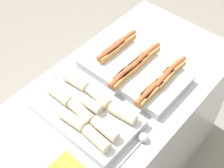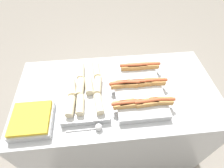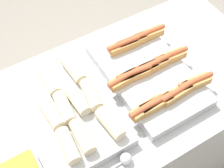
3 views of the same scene
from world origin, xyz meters
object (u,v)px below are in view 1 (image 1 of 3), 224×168
tray_hotdogs (135,70)px  serving_spoon_far (55,78)px  tray_wraps (87,112)px  serving_spoon_near (141,140)px

tray_hotdogs → serving_spoon_far: bearing=137.0°
tray_wraps → serving_spoon_near: tray_wraps is taller
tray_wraps → serving_spoon_far: size_ratio=2.33×
tray_hotdogs → serving_spoon_near: 0.43m
tray_hotdogs → serving_spoon_far: (-0.32, 0.29, -0.02)m
tray_wraps → tray_hotdogs: bearing=0.1°
tray_hotdogs → serving_spoon_far: 0.43m
tray_hotdogs → tray_wraps: tray_wraps is taller
tray_hotdogs → tray_wraps: 0.37m
tray_wraps → serving_spoon_near: 0.29m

